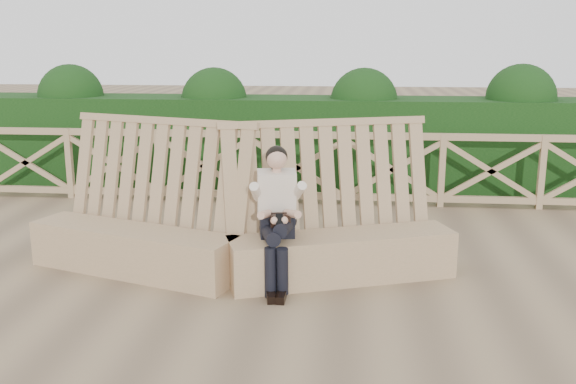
{
  "coord_description": "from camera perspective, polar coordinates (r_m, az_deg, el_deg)",
  "views": [
    {
      "loc": [
        0.8,
        -5.97,
        2.4
      ],
      "look_at": [
        0.17,
        0.4,
        0.9
      ],
      "focal_mm": 40.0,
      "sensor_mm": 36.0,
      "label": 1
    }
  ],
  "objects": [
    {
      "name": "guardrail",
      "position": [
        9.68,
        0.8,
        2.2
      ],
      "size": [
        10.1,
        0.09,
        1.1
      ],
      "color": "#927D55",
      "rests_on": "ground"
    },
    {
      "name": "bench",
      "position": [
        6.78,
        -4.56,
        -3.93
      ],
      "size": [
        4.58,
        1.49,
        1.62
      ],
      "rotation": [
        0.0,
        0.0,
        0.04
      ],
      "color": "#997E57",
      "rests_on": "ground"
    },
    {
      "name": "ground",
      "position": [
        6.48,
        -1.86,
        -8.55
      ],
      "size": [
        60.0,
        60.0,
        0.0
      ],
      "primitive_type": "plane",
      "color": "brown",
      "rests_on": "ground"
    },
    {
      "name": "woman",
      "position": [
        6.35,
        -0.99,
        -1.7
      ],
      "size": [
        0.43,
        0.84,
        1.4
      ],
      "rotation": [
        0.0,
        0.0,
        0.19
      ],
      "color": "black",
      "rests_on": "ground"
    },
    {
      "name": "hedge",
      "position": [
        10.82,
        1.34,
        4.43
      ],
      "size": [
        12.0,
        1.2,
        1.5
      ],
      "primitive_type": "cube",
      "color": "black",
      "rests_on": "ground"
    }
  ]
}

